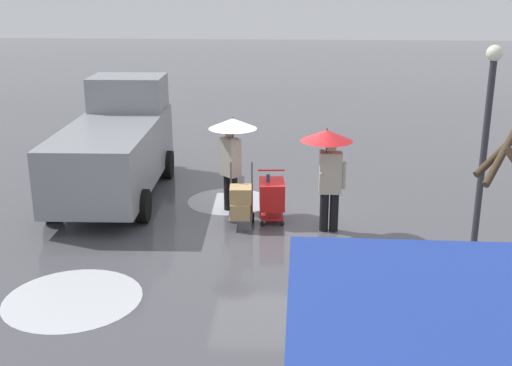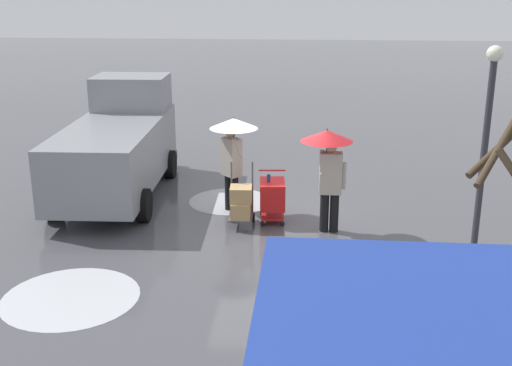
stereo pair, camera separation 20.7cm
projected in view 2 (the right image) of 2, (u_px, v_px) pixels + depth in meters
ground_plane at (270, 218)px, 13.88m from camera, size 90.00×90.00×0.00m
slush_patch_near_cluster at (71, 297)px, 10.36m from camera, size 2.22×2.22×0.01m
slush_patch_under_van at (362, 337)px, 9.20m from camera, size 2.31×2.31×0.01m
slush_patch_mid_street at (414, 295)px, 10.45m from camera, size 1.87×1.87×0.01m
slush_patch_far_side at (231, 201)px, 14.92m from camera, size 1.93×1.93×0.01m
cargo_van_parked_right at (118, 146)px, 15.15m from camera, size 2.34×5.41×2.60m
shopping_cart_vendor at (272, 196)px, 13.52m from camera, size 0.61×0.86×1.04m
hand_dolly_boxes at (241, 203)px, 13.24m from camera, size 0.54×0.72×1.32m
pedestrian_pink_side at (233, 142)px, 13.80m from camera, size 1.04×1.04×2.15m
pedestrian_black_side at (328, 156)px, 12.66m from camera, size 1.04×1.04×2.15m
street_lamp at (486, 131)px, 11.23m from camera, size 0.28×0.28×3.86m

